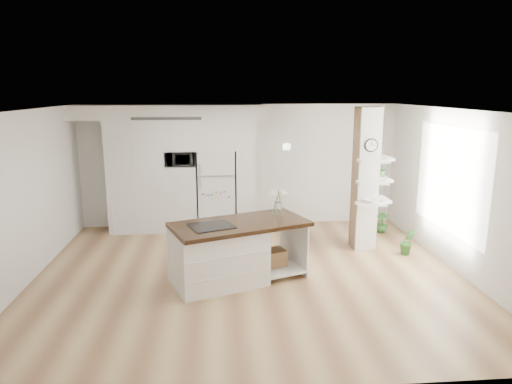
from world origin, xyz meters
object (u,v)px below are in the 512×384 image
floor_plant_a (408,241)px  kitchen_island (226,252)px  bookshelf (127,220)px  refrigerator (217,190)px

floor_plant_a → kitchen_island: bearing=-164.2°
bookshelf → kitchen_island: bearing=-57.5°
refrigerator → floor_plant_a: bearing=-29.2°
kitchen_island → floor_plant_a: bearing=-5.1°
kitchen_island → refrigerator: bearing=71.8°
kitchen_island → bookshelf: 3.44m
refrigerator → floor_plant_a: size_ratio=3.42×
bookshelf → floor_plant_a: size_ratio=1.22×
refrigerator → kitchen_island: bearing=-87.3°
refrigerator → floor_plant_a: 4.08m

